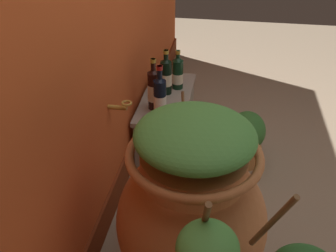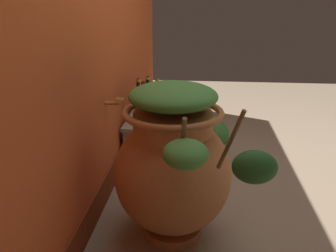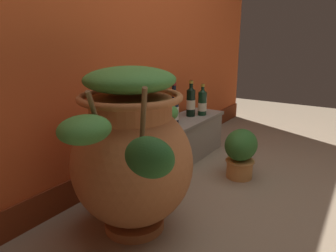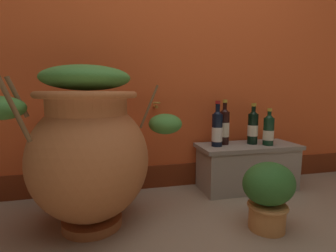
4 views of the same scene
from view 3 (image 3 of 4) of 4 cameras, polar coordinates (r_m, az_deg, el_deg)
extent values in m
plane|color=gray|center=(2.08, 18.65, -14.73)|extent=(7.00, 7.00, 0.00)
cube|color=maroon|center=(2.49, -6.34, -6.45)|extent=(4.40, 0.02, 0.18)
cylinder|color=#B28433|center=(2.21, -8.10, 5.83)|extent=(0.02, 0.10, 0.02)
torus|color=#B28433|center=(2.17, -7.12, 6.50)|extent=(0.06, 0.06, 0.01)
cylinder|color=#B26638|center=(1.84, -6.18, -17.31)|extent=(0.33, 0.33, 0.05)
ellipsoid|color=#B26638|center=(1.67, -6.55, -6.92)|extent=(0.65, 0.65, 0.67)
cylinder|color=#B26638|center=(1.58, -6.88, 3.06)|extent=(0.42, 0.42, 0.13)
torus|color=#B26638|center=(1.57, -6.96, 5.30)|extent=(0.53, 0.53, 0.04)
cylinder|color=brown|center=(1.91, -2.13, 5.05)|extent=(0.12, 0.04, 0.26)
ellipsoid|color=#428438|center=(2.03, -0.97, 2.49)|extent=(0.21, 0.20, 0.13)
cylinder|color=brown|center=(1.30, -13.45, 2.34)|extent=(0.09, 0.04, 0.20)
ellipsoid|color=#428438|center=(1.26, -15.14, -0.63)|extent=(0.23, 0.20, 0.11)
cylinder|color=brown|center=(1.21, -4.69, 0.16)|extent=(0.10, 0.11, 0.32)
ellipsoid|color=#235623|center=(1.10, -3.45, -5.78)|extent=(0.14, 0.20, 0.15)
ellipsoid|color=#428438|center=(1.56, -7.06, 8.49)|extent=(0.46, 0.46, 0.13)
cube|color=#9E9384|center=(2.81, 3.87, -1.88)|extent=(0.74, 0.31, 0.36)
cube|color=gray|center=(2.76, 3.94, 1.33)|extent=(0.78, 0.33, 0.03)
cylinder|color=black|center=(2.83, 6.35, 4.12)|extent=(0.08, 0.08, 0.21)
cone|color=black|center=(2.81, 6.42, 6.50)|extent=(0.08, 0.08, 0.04)
cylinder|color=black|center=(2.81, 6.43, 6.98)|extent=(0.03, 0.03, 0.07)
cylinder|color=#B7932D|center=(2.80, 6.45, 7.49)|extent=(0.03, 0.03, 0.02)
cylinder|color=beige|center=(2.84, 6.33, 3.58)|extent=(0.08, 0.08, 0.07)
cylinder|color=black|center=(2.61, 1.03, 3.71)|extent=(0.08, 0.08, 0.25)
cone|color=black|center=(2.58, 1.05, 6.76)|extent=(0.08, 0.08, 0.04)
cylinder|color=black|center=(2.58, 1.05, 7.50)|extent=(0.03, 0.03, 0.09)
cylinder|color=#B7932D|center=(2.57, 1.05, 8.27)|extent=(0.04, 0.04, 0.02)
cylinder|color=beige|center=(2.61, 1.03, 3.48)|extent=(0.08, 0.08, 0.11)
cylinder|color=black|center=(2.78, 4.23, 4.23)|extent=(0.08, 0.08, 0.24)
cone|color=black|center=(2.75, 4.28, 6.92)|extent=(0.08, 0.08, 0.04)
cylinder|color=black|center=(2.75, 4.30, 7.50)|extent=(0.03, 0.03, 0.08)
cylinder|color=#B7932D|center=(2.75, 4.31, 8.11)|extent=(0.04, 0.04, 0.02)
cylinder|color=beige|center=(2.78, 4.22, 4.00)|extent=(0.08, 0.08, 0.08)
cylinder|color=black|center=(2.51, 1.09, 3.10)|extent=(0.08, 0.08, 0.24)
cone|color=black|center=(2.48, 1.11, 6.15)|extent=(0.08, 0.08, 0.04)
cylinder|color=black|center=(2.48, 1.11, 6.97)|extent=(0.03, 0.03, 0.10)
cylinder|color=maroon|center=(2.47, 1.12, 7.83)|extent=(0.04, 0.04, 0.02)
cylinder|color=white|center=(2.52, 1.09, 2.43)|extent=(0.08, 0.08, 0.11)
cylinder|color=#D68E4C|center=(2.45, 13.06, -7.59)|extent=(0.20, 0.20, 0.15)
torus|color=#C58346|center=(2.43, 13.15, -6.26)|extent=(0.22, 0.22, 0.02)
ellipsoid|color=#2D6628|center=(2.38, 13.34, -3.40)|extent=(0.29, 0.23, 0.24)
camera|label=1|loc=(1.09, -67.57, 41.33)|focal=41.10mm
camera|label=2|loc=(1.08, -96.38, 14.08)|focal=38.51mm
camera|label=4|loc=(1.38, 48.80, -1.03)|focal=26.40mm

